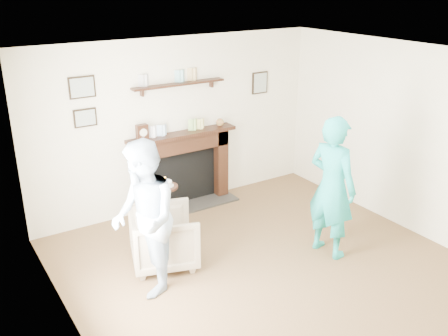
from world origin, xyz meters
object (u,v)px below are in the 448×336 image
(woman, at_px, (326,251))
(pedestal_table, at_px, (166,205))
(armchair, at_px, (165,263))
(man, at_px, (148,288))

(woman, relative_size, pedestal_table, 1.81)
(pedestal_table, bearing_deg, armchair, -121.77)
(armchair, bearing_deg, pedestal_table, -14.10)
(pedestal_table, bearing_deg, woman, -35.46)
(armchair, height_order, pedestal_table, pedestal_table)
(man, bearing_deg, pedestal_table, 152.73)
(woman, xyz_separation_m, pedestal_table, (-1.65, 1.18, 0.60))
(armchair, height_order, woman, woman)
(man, xyz_separation_m, pedestal_table, (0.59, 0.69, 0.60))
(woman, distance_m, pedestal_table, 2.12)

